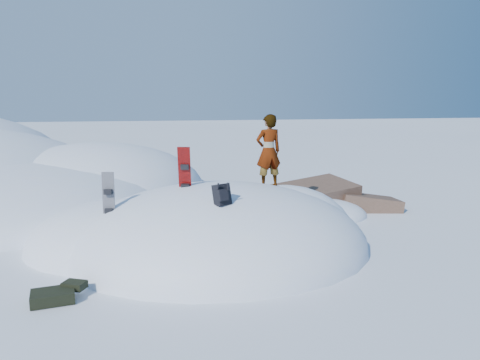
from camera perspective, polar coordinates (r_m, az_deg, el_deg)
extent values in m
plane|color=white|center=(11.03, -2.61, -8.26)|extent=(120.00, 120.00, 0.00)
ellipsoid|color=white|center=(11.03, -2.61, -8.26)|extent=(7.00, 6.00, 3.00)
ellipsoid|color=white|center=(11.51, -14.06, -7.76)|extent=(4.40, 4.00, 2.20)
ellipsoid|color=white|center=(12.14, 5.31, -6.56)|extent=(3.60, 3.20, 2.50)
ellipsoid|color=white|center=(16.37, -26.68, -3.24)|extent=(10.00, 9.00, 2.80)
ellipsoid|color=white|center=(18.30, -17.05, -1.29)|extent=(8.00, 8.00, 3.60)
ellipsoid|color=white|center=(15.30, -25.87, -4.05)|extent=(6.00, 5.00, 1.80)
cube|color=brown|center=(15.06, 9.14, -2.97)|extent=(2.82, 2.41, 1.62)
cube|color=brown|center=(15.37, 15.26, -3.71)|extent=(2.16, 1.80, 1.33)
cube|color=brown|center=(16.38, 9.67, -2.29)|extent=(2.08, 2.01, 1.10)
ellipsoid|color=white|center=(14.03, 8.99, -4.35)|extent=(3.20, 2.40, 1.00)
cube|color=#AA0A09|center=(10.71, -6.73, 0.05)|extent=(0.33, 0.29, 1.51)
cube|color=black|center=(10.60, -6.74, 1.62)|extent=(0.21, 0.16, 0.13)
cube|color=black|center=(10.68, -6.69, -0.81)|extent=(0.21, 0.16, 0.13)
cube|color=black|center=(10.35, -15.70, -2.85)|extent=(0.27, 0.13, 1.38)
cube|color=black|center=(10.24, -15.79, -1.41)|extent=(0.18, 0.13, 0.11)
cube|color=black|center=(10.33, -15.68, -3.66)|extent=(0.18, 0.13, 0.11)
cube|color=black|center=(9.41, -2.23, -1.79)|extent=(0.41, 0.41, 0.47)
cube|color=black|center=(9.27, -2.11, -1.84)|extent=(0.26, 0.23, 0.26)
cylinder|color=black|center=(9.26, -2.71, -1.26)|extent=(0.03, 0.17, 0.32)
cylinder|color=black|center=(9.29, -1.54, -1.22)|extent=(0.03, 0.17, 0.32)
cube|color=black|center=(8.83, -21.86, -13.04)|extent=(0.79, 0.61, 0.20)
cube|color=black|center=(8.94, -19.54, -11.99)|extent=(0.46, 0.41, 0.13)
imported|color=slate|center=(11.80, 3.49, 3.52)|extent=(0.75, 0.56, 1.86)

